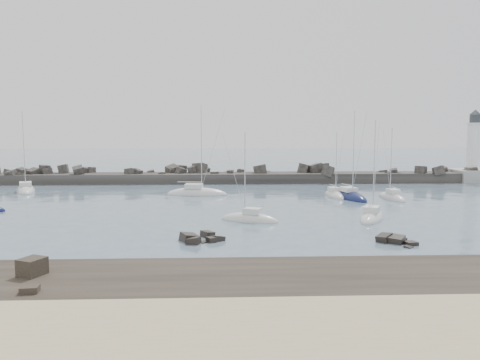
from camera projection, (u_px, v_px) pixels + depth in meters
name	position (u px, v px, depth m)	size (l,w,h in m)	color
ground	(239.00, 221.00, 51.69)	(400.00, 400.00, 0.00)	slate
rock_shelf	(250.00, 288.00, 29.84)	(140.00, 12.19, 1.86)	black
rock_cluster_near	(201.00, 240.00, 42.66)	(4.37, 4.18, 1.51)	black
rock_cluster_far	(395.00, 242.00, 41.73)	(3.41, 3.49, 1.54)	black
breakwater	(193.00, 181.00, 89.14)	(115.00, 7.51, 5.19)	#2C2A27
lighthouse	(473.00, 166.00, 90.99)	(7.00, 7.00, 14.60)	#9B9B96
sailboat_1	(26.00, 191.00, 76.19)	(5.90, 9.30, 14.02)	silver
sailboat_3	(197.00, 194.00, 72.15)	(9.66, 3.93, 14.81)	silver
sailboat_4	(250.00, 220.00, 51.56)	(6.93, 4.46, 10.69)	silver
sailboat_5	(334.00, 196.00, 70.28)	(2.72, 6.74, 10.51)	silver
sailboat_6	(372.00, 218.00, 52.83)	(5.52, 7.85, 12.08)	silver
sailboat_7	(350.00, 198.00, 68.54)	(4.44, 9.06, 13.72)	#101844
sailboat_8	(392.00, 198.00, 67.98)	(3.04, 7.23, 11.21)	silver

